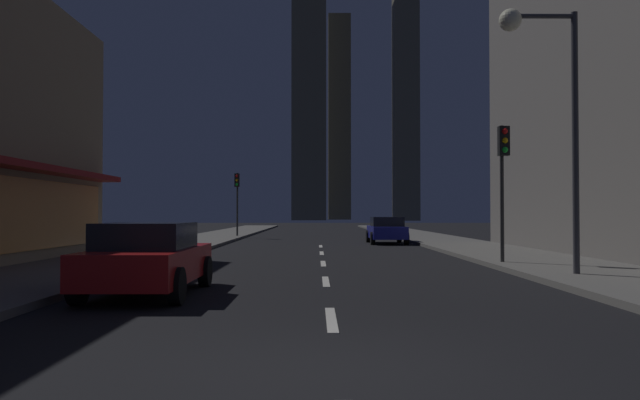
{
  "coord_description": "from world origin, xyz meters",
  "views": [
    {
      "loc": [
        -0.24,
        -6.24,
        1.64
      ],
      "look_at": [
        0.0,
        29.31,
        2.42
      ],
      "focal_mm": 34.3,
      "sensor_mm": 36.0,
      "label": 1
    }
  ],
  "objects_px": {
    "car_parked_near": "(148,258)",
    "traffic_light_near_right": "(503,163)",
    "traffic_light_far_left": "(237,190)",
    "car_parked_far": "(387,230)",
    "fire_hydrant_far_left": "(188,240)",
    "street_lamp_right": "(542,75)"
  },
  "relations": [
    {
      "from": "car_parked_near",
      "to": "traffic_light_near_right",
      "type": "distance_m",
      "value": 11.37
    },
    {
      "from": "car_parked_near",
      "to": "traffic_light_near_right",
      "type": "height_order",
      "value": "traffic_light_near_right"
    },
    {
      "from": "car_parked_near",
      "to": "traffic_light_far_left",
      "type": "height_order",
      "value": "traffic_light_far_left"
    },
    {
      "from": "car_parked_far",
      "to": "traffic_light_near_right",
      "type": "xyz_separation_m",
      "value": [
        1.9,
        -14.5,
        2.45
      ]
    },
    {
      "from": "fire_hydrant_far_left",
      "to": "traffic_light_far_left",
      "type": "height_order",
      "value": "traffic_light_far_left"
    },
    {
      "from": "fire_hydrant_far_left",
      "to": "traffic_light_far_left",
      "type": "xyz_separation_m",
      "value": [
        0.4,
        13.73,
        2.74
      ]
    },
    {
      "from": "car_parked_near",
      "to": "traffic_light_far_left",
      "type": "relative_size",
      "value": 1.01
    },
    {
      "from": "fire_hydrant_far_left",
      "to": "traffic_light_far_left",
      "type": "bearing_deg",
      "value": 88.33
    },
    {
      "from": "traffic_light_far_left",
      "to": "street_lamp_right",
      "type": "distance_m",
      "value": 27.94
    },
    {
      "from": "traffic_light_near_right",
      "to": "car_parked_near",
      "type": "bearing_deg",
      "value": -145.07
    },
    {
      "from": "car_parked_near",
      "to": "traffic_light_far_left",
      "type": "xyz_separation_m",
      "value": [
        -1.9,
        28.44,
        2.45
      ]
    },
    {
      "from": "street_lamp_right",
      "to": "car_parked_near",
      "type": "bearing_deg",
      "value": -162.79
    },
    {
      "from": "fire_hydrant_far_left",
      "to": "traffic_light_near_right",
      "type": "xyz_separation_m",
      "value": [
        11.4,
        -8.36,
        2.74
      ]
    },
    {
      "from": "fire_hydrant_far_left",
      "to": "street_lamp_right",
      "type": "bearing_deg",
      "value": -46.61
    },
    {
      "from": "car_parked_far",
      "to": "fire_hydrant_far_left",
      "type": "xyz_separation_m",
      "value": [
        -9.5,
        -6.14,
        -0.29
      ]
    },
    {
      "from": "traffic_light_near_right",
      "to": "traffic_light_far_left",
      "type": "bearing_deg",
      "value": 116.47
    },
    {
      "from": "car_parked_near",
      "to": "fire_hydrant_far_left",
      "type": "height_order",
      "value": "car_parked_near"
    },
    {
      "from": "car_parked_far",
      "to": "traffic_light_far_left",
      "type": "distance_m",
      "value": 12.1
    },
    {
      "from": "car_parked_far",
      "to": "fire_hydrant_far_left",
      "type": "relative_size",
      "value": 6.48
    },
    {
      "from": "traffic_light_near_right",
      "to": "street_lamp_right",
      "type": "bearing_deg",
      "value": -91.93
    },
    {
      "from": "car_parked_far",
      "to": "fire_hydrant_far_left",
      "type": "height_order",
      "value": "car_parked_far"
    },
    {
      "from": "fire_hydrant_far_left",
      "to": "traffic_light_near_right",
      "type": "bearing_deg",
      "value": -36.25
    }
  ]
}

